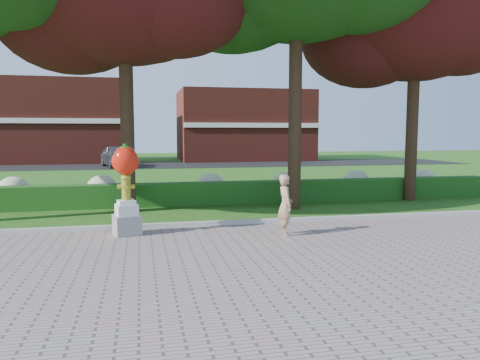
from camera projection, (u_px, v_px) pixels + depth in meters
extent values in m
plane|color=#265515|center=(220.00, 255.00, 9.92)|extent=(100.00, 100.00, 0.00)
cube|color=gray|center=(271.00, 333.00, 6.02)|extent=(40.00, 14.00, 0.04)
cube|color=#ADADA5|center=(202.00, 224.00, 12.83)|extent=(40.00, 0.18, 0.15)
cube|color=#244F16|center=(187.00, 194.00, 16.69)|extent=(24.00, 0.70, 0.80)
ellipsoid|color=beige|center=(13.00, 191.00, 16.40)|extent=(1.10, 1.10, 0.99)
ellipsoid|color=beige|center=(102.00, 189.00, 17.02)|extent=(1.10, 1.10, 0.99)
ellipsoid|color=beige|center=(211.00, 186.00, 17.85)|extent=(1.10, 1.10, 0.99)
ellipsoid|color=beige|center=(286.00, 184.00, 18.47)|extent=(1.10, 1.10, 0.99)
ellipsoid|color=beige|center=(356.00, 182.00, 19.09)|extent=(1.10, 1.10, 0.99)
ellipsoid|color=beige|center=(422.00, 181.00, 19.71)|extent=(1.10, 1.10, 0.99)
cube|color=black|center=(161.00, 165.00, 37.16)|extent=(50.00, 8.00, 0.02)
cube|color=maroon|center=(41.00, 122.00, 40.57)|extent=(14.00, 8.00, 7.00)
cube|color=maroon|center=(243.00, 126.00, 44.33)|extent=(12.00, 8.00, 6.40)
cylinder|color=black|center=(127.00, 117.00, 15.03)|extent=(0.44, 0.44, 6.16)
ellipsoid|color=black|center=(73.00, 8.00, 15.18)|extent=(5.28, 5.28, 4.22)
cylinder|color=black|center=(295.00, 101.00, 15.62)|extent=(0.44, 0.44, 7.28)
cylinder|color=black|center=(412.00, 123.00, 17.70)|extent=(0.44, 0.44, 5.88)
ellipsoid|color=black|center=(417.00, 3.00, 17.25)|extent=(7.39, 6.72, 5.71)
ellipsoid|color=black|center=(366.00, 35.00, 17.85)|extent=(5.04, 5.04, 4.03)
ellipsoid|color=black|center=(462.00, 24.00, 17.03)|extent=(4.62, 4.62, 3.70)
cube|color=gray|center=(127.00, 225.00, 11.67)|extent=(0.75, 0.75, 0.50)
cube|color=silver|center=(127.00, 210.00, 11.64)|extent=(0.60, 0.60, 0.28)
cube|color=silver|center=(126.00, 202.00, 11.62)|extent=(0.48, 0.48, 0.10)
cylinder|color=olive|center=(126.00, 189.00, 11.58)|extent=(0.22, 0.22, 0.56)
ellipsoid|color=olive|center=(126.00, 178.00, 11.55)|extent=(0.26, 0.26, 0.18)
cylinder|color=olive|center=(119.00, 187.00, 11.54)|extent=(0.12, 0.11, 0.11)
cylinder|color=olive|center=(133.00, 186.00, 11.61)|extent=(0.12, 0.11, 0.11)
cylinder|color=olive|center=(126.00, 187.00, 11.43)|extent=(0.12, 0.12, 0.12)
cylinder|color=olive|center=(126.00, 175.00, 11.55)|extent=(0.08, 0.08, 0.05)
ellipsoid|color=red|center=(125.00, 161.00, 11.51)|extent=(0.62, 0.56, 0.72)
ellipsoid|color=red|center=(118.00, 162.00, 11.48)|extent=(0.31, 0.31, 0.46)
ellipsoid|color=red|center=(133.00, 161.00, 11.55)|extent=(0.31, 0.31, 0.46)
cylinder|color=#196316|center=(125.00, 146.00, 11.47)|extent=(0.10, 0.10, 0.12)
ellipsoid|color=#196316|center=(125.00, 147.00, 11.48)|extent=(0.24, 0.24, 0.08)
imported|color=tan|center=(285.00, 205.00, 11.58)|extent=(0.37, 0.56, 1.52)
imported|color=#46494E|center=(118.00, 156.00, 34.99)|extent=(3.14, 5.16, 1.64)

